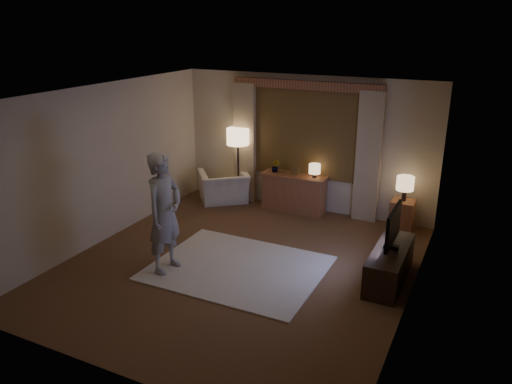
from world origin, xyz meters
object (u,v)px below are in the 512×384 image
Objects in this scene: sideboard at (294,194)px; person at (164,213)px; tv_stand at (390,265)px; side_table at (402,215)px; armchair at (224,187)px.

person reaches higher than sideboard.
tv_stand is 3.31m from person.
side_table is 1.92m from tv_stand.
tv_stand is 0.78× the size of person.
sideboard is at bearing -11.46° from person.
side_table is 4.22m from person.
tv_stand is at bearing -84.50° from side_table.
person is at bearing -159.57° from tv_stand.
side_table is at bearing -40.39° from person.
sideboard is 3.24m from person.
armchair is at bearing -178.84° from side_table.
tv_stand is at bearing -66.78° from person.
person is (0.71, -2.97, 0.60)m from armchair.
tv_stand is (3.75, -1.84, -0.06)m from armchair.
armchair is 4.18m from tv_stand.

